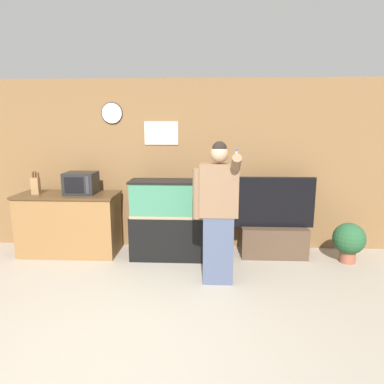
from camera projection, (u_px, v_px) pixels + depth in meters
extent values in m
plane|color=gray|center=(109.00, 347.00, 3.00)|extent=(18.00, 18.00, 0.00)
cube|color=brown|center=(153.00, 165.00, 5.33)|extent=(10.00, 0.06, 2.60)
cube|color=beige|center=(161.00, 133.00, 5.19)|extent=(0.51, 0.02, 0.35)
cylinder|color=white|center=(112.00, 113.00, 5.16)|extent=(0.30, 0.03, 0.30)
cylinder|color=black|center=(112.00, 113.00, 5.17)|extent=(0.32, 0.01, 0.32)
cube|color=brown|center=(70.00, 225.00, 5.14)|extent=(1.43, 0.59, 0.89)
cube|color=#48321C|center=(68.00, 195.00, 5.05)|extent=(1.47, 0.63, 0.03)
cube|color=black|center=(81.00, 183.00, 5.02)|extent=(0.44, 0.36, 0.32)
cube|color=black|center=(74.00, 185.00, 4.84)|extent=(0.27, 0.01, 0.22)
cube|color=#2D2D33|center=(87.00, 185.00, 4.83)|extent=(0.04, 0.01, 0.25)
cube|color=olive|center=(36.00, 186.00, 4.98)|extent=(0.11, 0.08, 0.24)
cylinder|color=brown|center=(32.00, 175.00, 4.95)|extent=(0.02, 0.02, 0.09)
cylinder|color=brown|center=(35.00, 174.00, 4.95)|extent=(0.02, 0.02, 0.10)
cylinder|color=brown|center=(37.00, 175.00, 4.95)|extent=(0.02, 0.02, 0.08)
cylinder|color=brown|center=(33.00, 174.00, 4.99)|extent=(0.02, 0.02, 0.09)
cylinder|color=brown|center=(36.00, 174.00, 4.98)|extent=(0.02, 0.02, 0.10)
cylinder|color=brown|center=(39.00, 175.00, 4.98)|extent=(0.02, 0.02, 0.07)
cube|color=black|center=(170.00, 237.00, 4.99)|extent=(1.13, 0.44, 0.63)
cube|color=#937F5B|center=(170.00, 214.00, 4.92)|extent=(1.10, 0.42, 0.04)
cube|color=#387556|center=(170.00, 198.00, 4.88)|extent=(1.09, 0.42, 0.50)
cube|color=black|center=(170.00, 181.00, 4.83)|extent=(1.13, 0.44, 0.03)
cube|color=#4C3828|center=(273.00, 241.00, 5.06)|extent=(0.96, 0.40, 0.45)
cube|color=black|center=(275.00, 203.00, 4.95)|extent=(1.12, 0.05, 0.72)
cube|color=black|center=(275.00, 202.00, 4.98)|extent=(1.15, 0.01, 0.75)
cube|color=#424C66|center=(218.00, 249.00, 4.18)|extent=(0.37, 0.20, 0.84)
cube|color=brown|center=(219.00, 190.00, 4.04)|extent=(0.46, 0.22, 0.63)
sphere|color=tan|center=(219.00, 154.00, 3.96)|extent=(0.21, 0.21, 0.21)
sphere|color=black|center=(219.00, 149.00, 3.95)|extent=(0.17, 0.17, 0.17)
cylinder|color=brown|center=(198.00, 194.00, 4.06)|extent=(0.12, 0.12, 0.60)
cylinder|color=brown|center=(236.00, 165.00, 3.84)|extent=(0.11, 0.33, 0.28)
cylinder|color=white|center=(236.00, 156.00, 3.80)|extent=(0.02, 0.06, 0.11)
cylinder|color=#2856B2|center=(237.00, 151.00, 3.77)|extent=(0.02, 0.03, 0.05)
cylinder|color=brown|center=(347.00, 257.00, 4.85)|extent=(0.21, 0.21, 0.16)
sphere|color=#23512D|center=(349.00, 239.00, 4.80)|extent=(0.44, 0.44, 0.44)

